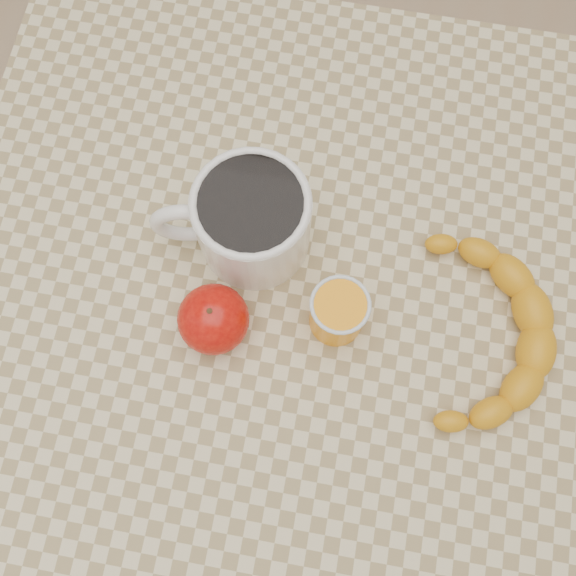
% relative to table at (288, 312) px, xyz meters
% --- Properties ---
extents(ground, '(3.00, 3.00, 0.00)m').
position_rel_table_xyz_m(ground, '(0.00, 0.00, -0.66)').
color(ground, tan).
rests_on(ground, ground).
extents(table, '(0.80, 0.80, 0.75)m').
position_rel_table_xyz_m(table, '(0.00, 0.00, 0.00)').
color(table, beige).
rests_on(table, ground).
extents(coffee_mug, '(0.18, 0.15, 0.11)m').
position_rel_table_xyz_m(coffee_mug, '(-0.05, 0.06, 0.14)').
color(coffee_mug, white).
rests_on(coffee_mug, table).
extents(orange_juice_glass, '(0.06, 0.06, 0.07)m').
position_rel_table_xyz_m(orange_juice_glass, '(0.06, -0.02, 0.12)').
color(orange_juice_glass, '#FF9408').
rests_on(orange_juice_glass, table).
extents(apple, '(0.10, 0.10, 0.07)m').
position_rel_table_xyz_m(apple, '(-0.07, -0.05, 0.12)').
color(apple, '#980605').
rests_on(apple, table).
extents(banana, '(0.19, 0.27, 0.04)m').
position_rel_table_xyz_m(banana, '(0.22, -0.01, 0.11)').
color(banana, orange).
rests_on(banana, table).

